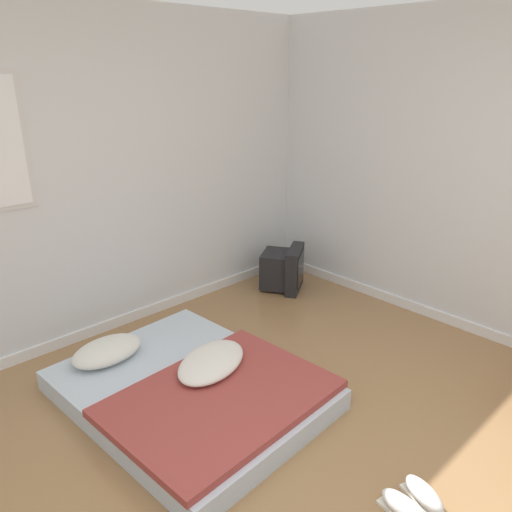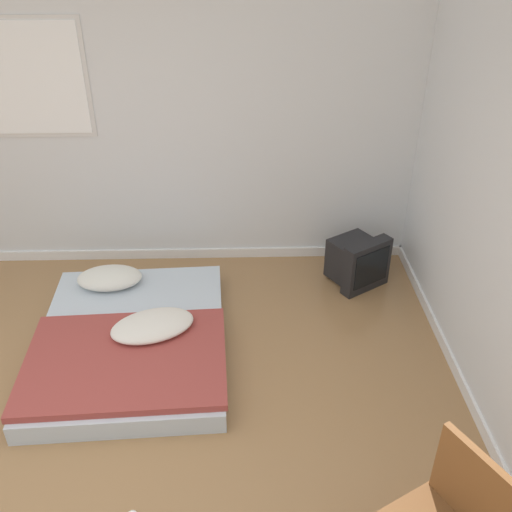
{
  "view_description": "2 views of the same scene",
  "coord_description": "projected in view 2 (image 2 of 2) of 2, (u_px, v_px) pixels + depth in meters",
  "views": [
    {
      "loc": [
        -1.44,
        -1.05,
        2.11
      ],
      "look_at": [
        1.25,
        1.77,
        0.65
      ],
      "focal_mm": 35.0,
      "sensor_mm": 36.0,
      "label": 1
    },
    {
      "loc": [
        1.02,
        -1.94,
        2.8
      ],
      "look_at": [
        1.12,
        1.66,
        0.57
      ],
      "focal_mm": 40.0,
      "sensor_mm": 36.0,
      "label": 2
    }
  ],
  "objects": [
    {
      "name": "crt_tv",
      "position": [
        357.0,
        261.0,
        4.86
      ],
      "size": [
        0.55,
        0.54,
        0.44
      ],
      "color": "black",
      "rests_on": "ground_plane"
    },
    {
      "name": "wall_back",
      "position": [
        115.0,
        122.0,
        4.65
      ],
      "size": [
        7.39,
        0.08,
        2.6
      ],
      "color": "silver",
      "rests_on": "ground_plane"
    },
    {
      "name": "mattress_bed",
      "position": [
        131.0,
        338.0,
        4.16
      ],
      "size": [
        1.42,
        1.77,
        0.29
      ],
      "color": "silver",
      "rests_on": "ground_plane"
    },
    {
      "name": "ground_plane",
      "position": [
        60.0,
        508.0,
        3.1
      ],
      "size": [
        20.0,
        20.0,
        0.0
      ],
      "primitive_type": "plane",
      "color": "#997047"
    }
  ]
}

